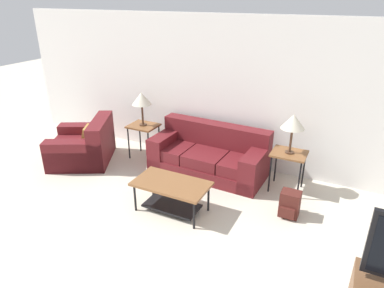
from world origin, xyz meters
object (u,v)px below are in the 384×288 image
at_px(side_table_left, 143,129).
at_px(side_table_right, 289,157).
at_px(backpack, 290,204).
at_px(couch, 209,156).
at_px(coffee_table, 171,190).
at_px(armchair, 84,146).
at_px(table_lamp_left, 142,99).
at_px(table_lamp_right, 293,122).

relative_size(side_table_left, side_table_right, 1.00).
height_order(side_table_right, backpack, side_table_right).
xyz_separation_m(couch, coffee_table, (0.01, -1.33, 0.04)).
height_order(coffee_table, backpack, coffee_table).
height_order(couch, armchair, couch).
bearing_deg(table_lamp_left, backpack, -13.49).
bearing_deg(side_table_left, table_lamp_left, 116.57).
height_order(armchair, table_lamp_right, table_lamp_right).
bearing_deg(armchair, side_table_left, 34.28).
distance_m(couch, side_table_left, 1.37).
distance_m(couch, table_lamp_left, 1.59).
xyz_separation_m(couch, side_table_left, (-1.34, -0.01, 0.27)).
height_order(coffee_table, table_lamp_left, table_lamp_left).
bearing_deg(side_table_left, coffee_table, -44.35).
bearing_deg(table_lamp_left, armchair, -145.72).
distance_m(side_table_right, table_lamp_left, 2.74).
height_order(armchair, backpack, armchair).
relative_size(side_table_right, table_lamp_left, 1.05).
relative_size(couch, backpack, 5.26).
bearing_deg(couch, backpack, -24.41).
distance_m(armchair, backpack, 3.81).
height_order(armchair, coffee_table, armchair).
xyz_separation_m(coffee_table, backpack, (1.54, 0.63, -0.15)).
relative_size(couch, side_table_right, 3.08).
relative_size(coffee_table, table_lamp_right, 1.71).
distance_m(side_table_right, backpack, 0.82).
distance_m(coffee_table, table_lamp_left, 2.05).
bearing_deg(coffee_table, armchair, 162.93).
height_order(side_table_right, table_lamp_right, table_lamp_right).
height_order(coffee_table, table_lamp_right, table_lamp_right).
xyz_separation_m(armchair, coffee_table, (2.27, -0.70, 0.06)).
bearing_deg(couch, table_lamp_right, -0.34).
distance_m(side_table_left, table_lamp_right, 2.74).
xyz_separation_m(armchair, side_table_right, (3.60, 0.62, 0.29)).
height_order(couch, side_table_right, couch).
bearing_deg(table_lamp_right, side_table_left, -180.00).
xyz_separation_m(armchair, side_table_left, (0.92, 0.62, 0.29)).
bearing_deg(couch, coffee_table, -89.68).
xyz_separation_m(coffee_table, table_lamp_right, (1.33, 1.32, 0.81)).
relative_size(couch, table_lamp_left, 3.24).
distance_m(side_table_left, table_lamp_left, 0.57).
bearing_deg(couch, side_table_right, -0.34).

